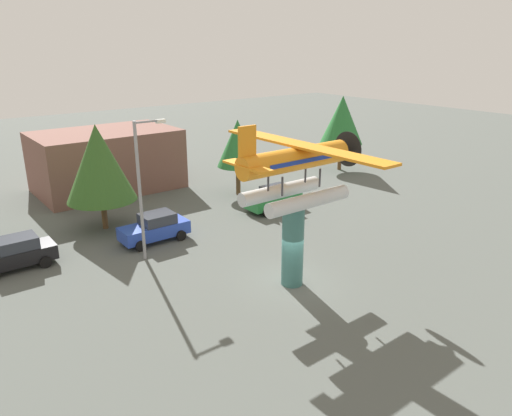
{
  "coord_description": "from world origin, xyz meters",
  "views": [
    {
      "loc": [
        -14.95,
        -16.48,
        11.71
      ],
      "look_at": [
        0.0,
        3.0,
        3.27
      ],
      "focal_mm": 34.0,
      "sensor_mm": 36.0,
      "label": 1
    }
  ],
  "objects_px": {
    "tree_far_east": "(342,120)",
    "car_near_black": "(15,253)",
    "tree_east": "(99,163)",
    "display_pedestal": "(293,244)",
    "car_mid_blue": "(155,227)",
    "storefront_building": "(107,160)",
    "car_far_green": "(274,198)",
    "tree_center_back": "(238,143)",
    "floatplane_monument": "(297,169)",
    "streetlight_primary": "(142,181)"
  },
  "relations": [
    {
      "from": "tree_far_east",
      "to": "car_near_black",
      "type": "bearing_deg",
      "value": -171.83
    },
    {
      "from": "tree_east",
      "to": "display_pedestal",
      "type": "bearing_deg",
      "value": -70.9
    },
    {
      "from": "car_near_black",
      "to": "car_mid_blue",
      "type": "bearing_deg",
      "value": 171.91
    },
    {
      "from": "storefront_building",
      "to": "tree_east",
      "type": "relative_size",
      "value": 1.61
    },
    {
      "from": "car_near_black",
      "to": "tree_east",
      "type": "xyz_separation_m",
      "value": [
        6.09,
        2.9,
        3.54
      ]
    },
    {
      "from": "car_far_green",
      "to": "tree_center_back",
      "type": "bearing_deg",
      "value": -91.55
    },
    {
      "from": "floatplane_monument",
      "to": "storefront_building",
      "type": "xyz_separation_m",
      "value": [
        -1.08,
        22.0,
        -3.59
      ]
    },
    {
      "from": "tree_east",
      "to": "tree_center_back",
      "type": "distance_m",
      "value": 11.41
    },
    {
      "from": "streetlight_primary",
      "to": "tree_far_east",
      "type": "height_order",
      "value": "streetlight_primary"
    },
    {
      "from": "storefront_building",
      "to": "car_mid_blue",
      "type": "bearing_deg",
      "value": -99.06
    },
    {
      "from": "car_far_green",
      "to": "tree_east",
      "type": "relative_size",
      "value": 0.61
    },
    {
      "from": "car_near_black",
      "to": "streetlight_primary",
      "type": "xyz_separation_m",
      "value": [
        6.29,
        -3.1,
        3.66
      ]
    },
    {
      "from": "car_mid_blue",
      "to": "tree_far_east",
      "type": "height_order",
      "value": "tree_far_east"
    },
    {
      "from": "floatplane_monument",
      "to": "car_far_green",
      "type": "bearing_deg",
      "value": 54.89
    },
    {
      "from": "storefront_building",
      "to": "tree_east",
      "type": "distance_m",
      "value": 9.6
    },
    {
      "from": "car_mid_blue",
      "to": "streetlight_primary",
      "type": "bearing_deg",
      "value": 53.74
    },
    {
      "from": "car_far_green",
      "to": "streetlight_primary",
      "type": "relative_size",
      "value": 0.54
    },
    {
      "from": "display_pedestal",
      "to": "tree_center_back",
      "type": "distance_m",
      "value": 15.8
    },
    {
      "from": "storefront_building",
      "to": "tree_center_back",
      "type": "relative_size",
      "value": 1.84
    },
    {
      "from": "car_far_green",
      "to": "streetlight_primary",
      "type": "height_order",
      "value": "streetlight_primary"
    },
    {
      "from": "car_far_green",
      "to": "tree_far_east",
      "type": "xyz_separation_m",
      "value": [
        12.55,
        5.3,
        3.87
      ]
    },
    {
      "from": "car_mid_blue",
      "to": "tree_east",
      "type": "distance_m",
      "value": 5.59
    },
    {
      "from": "floatplane_monument",
      "to": "car_mid_blue",
      "type": "xyz_separation_m",
      "value": [
        -3.09,
        9.36,
        -5.15
      ]
    },
    {
      "from": "display_pedestal",
      "to": "car_mid_blue",
      "type": "distance_m",
      "value": 9.91
    },
    {
      "from": "car_near_black",
      "to": "storefront_building",
      "type": "xyz_separation_m",
      "value": [
        9.78,
        11.53,
        1.56
      ]
    },
    {
      "from": "display_pedestal",
      "to": "storefront_building",
      "type": "relative_size",
      "value": 0.39
    },
    {
      "from": "storefront_building",
      "to": "car_near_black",
      "type": "bearing_deg",
      "value": -130.28
    },
    {
      "from": "streetlight_primary",
      "to": "storefront_building",
      "type": "bearing_deg",
      "value": 76.62
    },
    {
      "from": "floatplane_monument",
      "to": "tree_east",
      "type": "xyz_separation_m",
      "value": [
        -4.76,
        13.36,
        -1.61
      ]
    },
    {
      "from": "car_near_black",
      "to": "car_far_green",
      "type": "relative_size",
      "value": 1.0
    },
    {
      "from": "tree_far_east",
      "to": "tree_east",
      "type": "bearing_deg",
      "value": -176.65
    },
    {
      "from": "display_pedestal",
      "to": "car_far_green",
      "type": "xyz_separation_m",
      "value": [
        6.62,
        9.46,
        -1.3
      ]
    },
    {
      "from": "car_near_black",
      "to": "car_mid_blue",
      "type": "distance_m",
      "value": 7.84
    },
    {
      "from": "car_near_black",
      "to": "streetlight_primary",
      "type": "distance_m",
      "value": 7.92
    },
    {
      "from": "display_pedestal",
      "to": "car_far_green",
      "type": "relative_size",
      "value": 1.04
    },
    {
      "from": "streetlight_primary",
      "to": "storefront_building",
      "type": "relative_size",
      "value": 0.7
    },
    {
      "from": "car_near_black",
      "to": "tree_far_east",
      "type": "xyz_separation_m",
      "value": [
        29.9,
        4.29,
        3.87
      ]
    },
    {
      "from": "floatplane_monument",
      "to": "car_near_black",
      "type": "height_order",
      "value": "floatplane_monument"
    },
    {
      "from": "storefront_building",
      "to": "car_far_green",
      "type": "bearing_deg",
      "value": -58.88
    },
    {
      "from": "display_pedestal",
      "to": "car_near_black",
      "type": "height_order",
      "value": "display_pedestal"
    },
    {
      "from": "display_pedestal",
      "to": "streetlight_primary",
      "type": "xyz_separation_m",
      "value": [
        -4.43,
        7.36,
        2.37
      ]
    },
    {
      "from": "floatplane_monument",
      "to": "tree_center_back",
      "type": "bearing_deg",
      "value": 64.28
    },
    {
      "from": "streetlight_primary",
      "to": "tree_east",
      "type": "relative_size",
      "value": 1.14
    },
    {
      "from": "car_mid_blue",
      "to": "tree_far_east",
      "type": "xyz_separation_m",
      "value": [
        22.14,
        5.39,
        3.87
      ]
    },
    {
      "from": "car_near_black",
      "to": "storefront_building",
      "type": "bearing_deg",
      "value": -130.28
    },
    {
      "from": "car_far_green",
      "to": "floatplane_monument",
      "type": "bearing_deg",
      "value": 55.54
    },
    {
      "from": "display_pedestal",
      "to": "tree_center_back",
      "type": "bearing_deg",
      "value": 64.49
    },
    {
      "from": "floatplane_monument",
      "to": "streetlight_primary",
      "type": "xyz_separation_m",
      "value": [
        -4.56,
        7.36,
        -1.48
      ]
    },
    {
      "from": "floatplane_monument",
      "to": "storefront_building",
      "type": "height_order",
      "value": "floatplane_monument"
    },
    {
      "from": "storefront_building",
      "to": "tree_center_back",
      "type": "bearing_deg",
      "value": -45.59
    }
  ]
}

